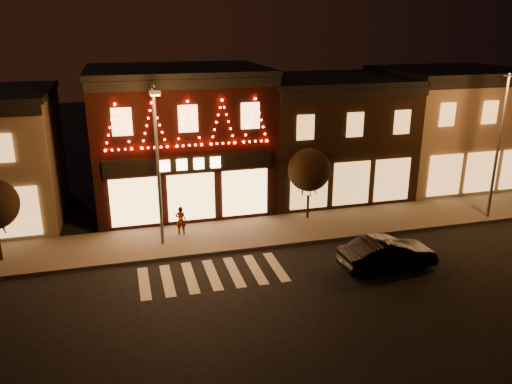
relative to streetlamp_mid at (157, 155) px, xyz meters
name	(u,v)px	position (x,y,z in m)	size (l,w,h in m)	color
ground	(232,323)	(1.84, -7.51, -4.78)	(120.00, 120.00, 0.00)	black
sidewalk_far	(236,234)	(3.84, 0.49, -4.70)	(44.00, 4.00, 0.15)	#47423D
building_pulp	(180,137)	(1.84, 6.47, -0.61)	(10.20, 8.34, 8.30)	black
building_right_a	(326,135)	(11.34, 6.48, -1.01)	(9.20, 8.28, 7.50)	black
building_right_b	(447,126)	(20.34, 6.48, -0.86)	(9.20, 8.28, 7.80)	#7B6B57
streetlamp_mid	(157,155)	(0.00, 0.00, 0.00)	(0.50, 1.80, 7.89)	#59595E
streetlamp_right	(502,136)	(18.33, -1.14, 0.10)	(0.66, 1.85, 8.06)	#59595E
tree_right	(309,170)	(8.34, 1.68, -1.82)	(2.40, 2.40, 4.01)	black
dark_sedan	(387,254)	(9.66, -5.01, -4.04)	(1.55, 4.45, 1.47)	black
pedestrian	(181,220)	(1.07, 1.15, -3.86)	(0.56, 0.37, 1.53)	gray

